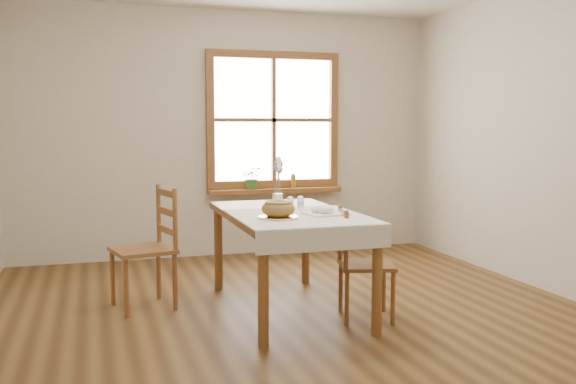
% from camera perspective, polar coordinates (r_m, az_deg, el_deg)
% --- Properties ---
extents(ground, '(5.00, 5.00, 0.00)m').
position_cam_1_polar(ground, '(4.68, 1.10, -11.41)').
color(ground, brown).
rests_on(ground, ground).
extents(room_walls, '(4.60, 5.10, 2.65)m').
position_cam_1_polar(room_walls, '(4.47, 1.15, 9.94)').
color(room_walls, beige).
rests_on(room_walls, ground).
extents(window, '(1.46, 0.08, 1.46)m').
position_cam_1_polar(window, '(6.97, -1.31, 6.42)').
color(window, brown).
rests_on(window, ground).
extents(window_sill, '(1.46, 0.20, 0.05)m').
position_cam_1_polar(window_sill, '(6.94, -1.14, 0.13)').
color(window_sill, brown).
rests_on(window_sill, ground).
extents(dining_table, '(0.90, 1.60, 0.75)m').
position_cam_1_polar(dining_table, '(4.80, 0.00, -2.79)').
color(dining_table, brown).
rests_on(dining_table, ground).
extents(table_linen, '(0.91, 0.99, 0.01)m').
position_cam_1_polar(table_linen, '(4.50, 1.14, -2.22)').
color(table_linen, silver).
rests_on(table_linen, dining_table).
extents(chair_left, '(0.54, 0.53, 0.93)m').
position_cam_1_polar(chair_left, '(5.02, -12.80, -4.89)').
color(chair_left, brown).
rests_on(chair_left, ground).
extents(chair_right, '(0.48, 0.46, 0.81)m').
position_cam_1_polar(chair_right, '(4.68, 6.98, -6.31)').
color(chair_right, brown).
rests_on(chair_right, ground).
extents(bread_plate, '(0.35, 0.35, 0.01)m').
position_cam_1_polar(bread_plate, '(4.40, -0.87, -2.26)').
color(bread_plate, white).
rests_on(bread_plate, table_linen).
extents(bread_loaf, '(0.23, 0.23, 0.13)m').
position_cam_1_polar(bread_loaf, '(4.39, -0.87, -1.35)').
color(bread_loaf, '#B07B3E').
rests_on(bread_loaf, bread_plate).
extents(egg_napkin, '(0.32, 0.28, 0.01)m').
position_cam_1_polar(egg_napkin, '(4.58, 3.37, -1.94)').
color(egg_napkin, silver).
rests_on(egg_napkin, table_linen).
extents(eggs, '(0.24, 0.23, 0.05)m').
position_cam_1_polar(eggs, '(4.58, 3.38, -1.57)').
color(eggs, white).
rests_on(eggs, egg_napkin).
extents(salt_shaker, '(0.06, 0.06, 0.10)m').
position_cam_1_polar(salt_shaker, '(4.90, 1.13, -0.92)').
color(salt_shaker, white).
rests_on(salt_shaker, table_linen).
extents(pepper_shaker, '(0.05, 0.05, 0.09)m').
position_cam_1_polar(pepper_shaker, '(4.92, 0.23, -0.92)').
color(pepper_shaker, white).
rests_on(pepper_shaker, table_linen).
extents(flower_vase, '(0.09, 0.09, 0.09)m').
position_cam_1_polar(flower_vase, '(5.14, -0.93, -0.74)').
color(flower_vase, white).
rests_on(flower_vase, dining_table).
extents(lavender_bouquet, '(0.15, 0.15, 0.28)m').
position_cam_1_polar(lavender_bouquet, '(5.12, -0.94, 1.32)').
color(lavender_bouquet, '#6E508E').
rests_on(lavender_bouquet, flower_vase).
extents(potted_plant, '(0.26, 0.28, 0.19)m').
position_cam_1_polar(potted_plant, '(6.86, -3.19, 1.05)').
color(potted_plant, '#396F2C').
rests_on(potted_plant, window_sill).
extents(amber_bottle, '(0.06, 0.06, 0.16)m').
position_cam_1_polar(amber_bottle, '(6.99, 0.46, 1.03)').
color(amber_bottle, '#AE7320').
rests_on(amber_bottle, window_sill).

